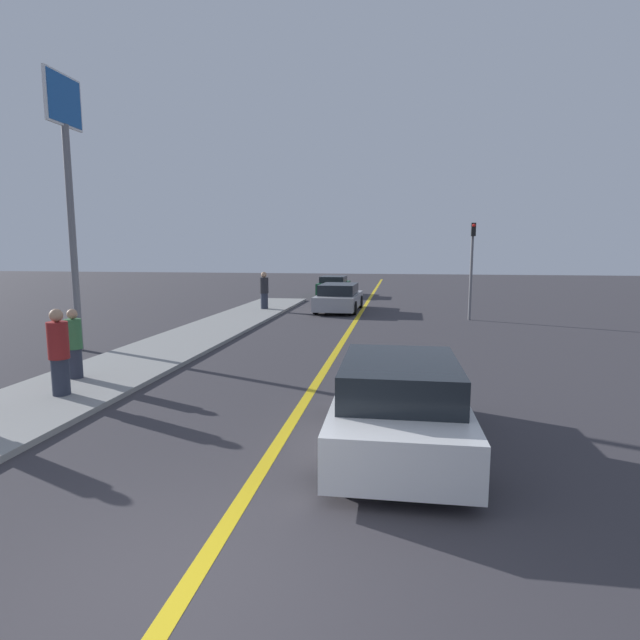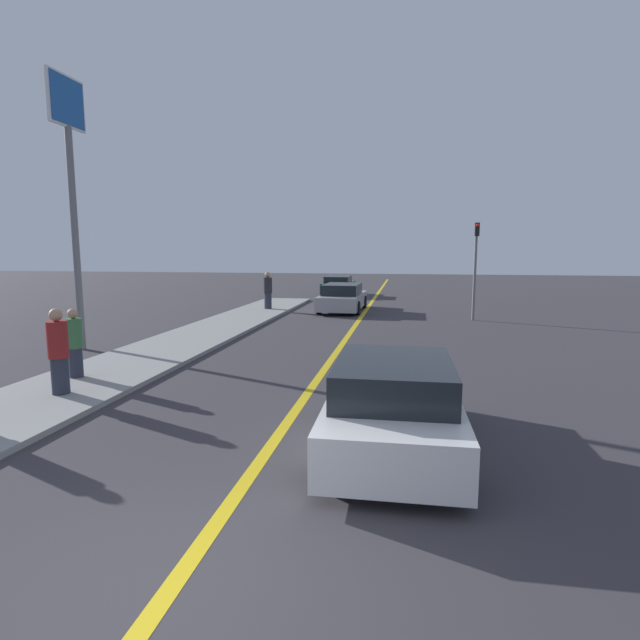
{
  "view_description": "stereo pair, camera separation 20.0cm",
  "coord_description": "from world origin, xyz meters",
  "px_view_note": "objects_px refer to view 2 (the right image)",
  "views": [
    {
      "loc": [
        1.82,
        -3.66,
        2.99
      ],
      "look_at": [
        -0.25,
        9.23,
        1.15
      ],
      "focal_mm": 28.0,
      "sensor_mm": 36.0,
      "label": 1
    },
    {
      "loc": [
        2.01,
        -3.62,
        2.99
      ],
      "look_at": [
        -0.25,
        9.23,
        1.15
      ],
      "focal_mm": 28.0,
      "sensor_mm": 36.0,
      "label": 2
    }
  ],
  "objects_px": {
    "pedestrian_by_sign": "(268,290)",
    "roadside_sign": "(70,157)",
    "car_far_distant": "(338,286)",
    "pedestrian_far_standing": "(75,343)",
    "pedestrian_mid_group": "(58,352)",
    "car_ahead_center": "(343,298)",
    "traffic_light": "(475,261)",
    "car_near_right_lane": "(393,405)"
  },
  "relations": [
    {
      "from": "pedestrian_by_sign",
      "to": "roadside_sign",
      "type": "bearing_deg",
      "value": -105.64
    },
    {
      "from": "roadside_sign",
      "to": "car_far_distant",
      "type": "bearing_deg",
      "value": 74.89
    },
    {
      "from": "pedestrian_far_standing",
      "to": "pedestrian_mid_group",
      "type": "bearing_deg",
      "value": -66.17
    },
    {
      "from": "car_ahead_center",
      "to": "car_far_distant",
      "type": "bearing_deg",
      "value": 100.41
    },
    {
      "from": "car_ahead_center",
      "to": "car_far_distant",
      "type": "height_order",
      "value": "car_ahead_center"
    },
    {
      "from": "car_ahead_center",
      "to": "roadside_sign",
      "type": "height_order",
      "value": "roadside_sign"
    },
    {
      "from": "car_ahead_center",
      "to": "pedestrian_mid_group",
      "type": "relative_size",
      "value": 2.71
    },
    {
      "from": "pedestrian_mid_group",
      "to": "traffic_light",
      "type": "bearing_deg",
      "value": 53.88
    },
    {
      "from": "car_ahead_center",
      "to": "pedestrian_by_sign",
      "type": "bearing_deg",
      "value": -170.02
    },
    {
      "from": "car_ahead_center",
      "to": "car_near_right_lane",
      "type": "bearing_deg",
      "value": -78.9
    },
    {
      "from": "pedestrian_mid_group",
      "to": "roadside_sign",
      "type": "relative_size",
      "value": 0.22
    },
    {
      "from": "traffic_light",
      "to": "roadside_sign",
      "type": "bearing_deg",
      "value": -145.54
    },
    {
      "from": "car_far_distant",
      "to": "pedestrian_mid_group",
      "type": "height_order",
      "value": "pedestrian_mid_group"
    },
    {
      "from": "car_near_right_lane",
      "to": "pedestrian_far_standing",
      "type": "xyz_separation_m",
      "value": [
        -7.24,
        2.64,
        0.22
      ]
    },
    {
      "from": "car_far_distant",
      "to": "pedestrian_mid_group",
      "type": "bearing_deg",
      "value": -95.05
    },
    {
      "from": "pedestrian_mid_group",
      "to": "traffic_light",
      "type": "xyz_separation_m",
      "value": [
        9.65,
        13.22,
        1.55
      ]
    },
    {
      "from": "car_ahead_center",
      "to": "pedestrian_mid_group",
      "type": "height_order",
      "value": "pedestrian_mid_group"
    },
    {
      "from": "pedestrian_far_standing",
      "to": "pedestrian_by_sign",
      "type": "height_order",
      "value": "pedestrian_by_sign"
    },
    {
      "from": "traffic_light",
      "to": "roadside_sign",
      "type": "relative_size",
      "value": 0.52
    },
    {
      "from": "roadside_sign",
      "to": "traffic_light",
      "type": "bearing_deg",
      "value": 34.46
    },
    {
      "from": "car_far_distant",
      "to": "pedestrian_far_standing",
      "type": "xyz_separation_m",
      "value": [
        -2.91,
        -22.63,
        0.26
      ]
    },
    {
      "from": "car_near_right_lane",
      "to": "roadside_sign",
      "type": "bearing_deg",
      "value": 146.61
    },
    {
      "from": "car_far_distant",
      "to": "pedestrian_by_sign",
      "type": "height_order",
      "value": "pedestrian_by_sign"
    },
    {
      "from": "car_ahead_center",
      "to": "roadside_sign",
      "type": "relative_size",
      "value": 0.6
    },
    {
      "from": "pedestrian_by_sign",
      "to": "car_ahead_center",
      "type": "bearing_deg",
      "value": 8.82
    },
    {
      "from": "traffic_light",
      "to": "roadside_sign",
      "type": "xyz_separation_m",
      "value": [
        -12.47,
        -8.56,
        3.12
      ]
    },
    {
      "from": "car_ahead_center",
      "to": "pedestrian_far_standing",
      "type": "xyz_separation_m",
      "value": [
        -4.27,
        -14.31,
        0.24
      ]
    },
    {
      "from": "pedestrian_far_standing",
      "to": "car_near_right_lane",
      "type": "bearing_deg",
      "value": -20.03
    },
    {
      "from": "car_far_distant",
      "to": "pedestrian_by_sign",
      "type": "relative_size",
      "value": 2.23
    },
    {
      "from": "car_near_right_lane",
      "to": "traffic_light",
      "type": "height_order",
      "value": "traffic_light"
    },
    {
      "from": "car_ahead_center",
      "to": "traffic_light",
      "type": "distance_m",
      "value": 6.64
    },
    {
      "from": "car_near_right_lane",
      "to": "pedestrian_far_standing",
      "type": "distance_m",
      "value": 7.71
    },
    {
      "from": "pedestrian_mid_group",
      "to": "traffic_light",
      "type": "height_order",
      "value": "traffic_light"
    },
    {
      "from": "car_near_right_lane",
      "to": "pedestrian_mid_group",
      "type": "distance_m",
      "value": 6.84
    },
    {
      "from": "pedestrian_by_sign",
      "to": "car_near_right_lane",
      "type": "bearing_deg",
      "value": -68.0
    },
    {
      "from": "roadside_sign",
      "to": "pedestrian_by_sign",
      "type": "bearing_deg",
      "value": 74.36
    },
    {
      "from": "pedestrian_mid_group",
      "to": "roadside_sign",
      "type": "bearing_deg",
      "value": 121.19
    },
    {
      "from": "car_ahead_center",
      "to": "pedestrian_mid_group",
      "type": "xyz_separation_m",
      "value": [
        -3.72,
        -15.56,
        0.32
      ]
    },
    {
      "from": "pedestrian_mid_group",
      "to": "roadside_sign",
      "type": "distance_m",
      "value": 7.18
    },
    {
      "from": "car_near_right_lane",
      "to": "pedestrian_mid_group",
      "type": "bearing_deg",
      "value": 167.33
    },
    {
      "from": "pedestrian_by_sign",
      "to": "traffic_light",
      "type": "xyz_separation_m",
      "value": [
        9.58,
        -1.77,
        1.51
      ]
    },
    {
      "from": "car_ahead_center",
      "to": "pedestrian_far_standing",
      "type": "height_order",
      "value": "pedestrian_far_standing"
    }
  ]
}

